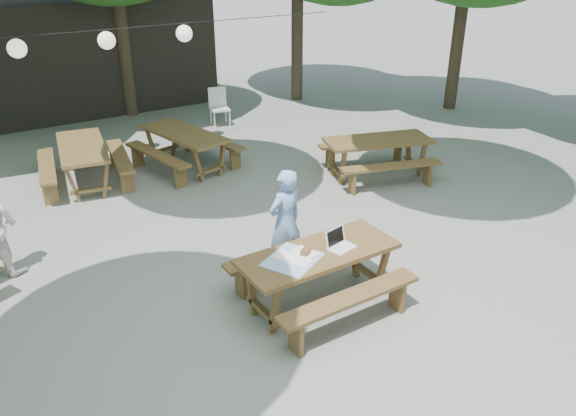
# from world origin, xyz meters

# --- Properties ---
(ground) EXTENTS (80.00, 80.00, 0.00)m
(ground) POSITION_xyz_m (0.00, 0.00, 0.00)
(ground) COLOR slate
(ground) RESTS_ON ground
(pavilion) EXTENTS (6.00, 3.00, 2.80)m
(pavilion) POSITION_xyz_m (0.50, 10.50, 1.40)
(pavilion) COLOR black
(pavilion) RESTS_ON ground
(main_picnic_table) EXTENTS (2.00, 1.58, 0.75)m
(main_picnic_table) POSITION_xyz_m (0.29, -0.45, 0.39)
(main_picnic_table) COLOR #50371C
(main_picnic_table) RESTS_ON ground
(picnic_table_ne) EXTENTS (2.28, 2.07, 0.75)m
(picnic_table_ne) POSITION_xyz_m (3.67, 2.37, 0.39)
(picnic_table_ne) COLOR #50371C
(picnic_table_ne) RESTS_ON ground
(picnic_table_far_w) EXTENTS (1.87, 2.13, 0.75)m
(picnic_table_far_w) POSITION_xyz_m (-1.18, 5.01, 0.39)
(picnic_table_far_w) COLOR #50371C
(picnic_table_far_w) RESTS_ON ground
(picnic_table_far_e) EXTENTS (1.94, 2.19, 0.75)m
(picnic_table_far_e) POSITION_xyz_m (0.72, 4.73, 0.39)
(picnic_table_far_e) COLOR #50371C
(picnic_table_far_e) RESTS_ON ground
(woman) EXTENTS (0.60, 0.45, 1.51)m
(woman) POSITION_xyz_m (0.35, 0.41, 0.75)
(woman) COLOR #7EA2E5
(woman) RESTS_ON ground
(plastic_chair) EXTENTS (0.52, 0.52, 0.90)m
(plastic_chair) POSITION_xyz_m (2.56, 6.95, 0.26)
(plastic_chair) COLOR silver
(plastic_chair) RESTS_ON ground
(laptop) EXTENTS (0.38, 0.32, 0.24)m
(laptop) POSITION_xyz_m (0.56, -0.50, 0.81)
(laptop) COLOR white
(laptop) RESTS_ON main_picnic_table
(tabletop_clutter) EXTENTS (0.83, 0.79, 0.08)m
(tabletop_clutter) POSITION_xyz_m (-0.05, -0.45, 0.76)
(tabletop_clutter) COLOR #3575B6
(tabletop_clutter) RESTS_ON main_picnic_table
(paper_lanterns) EXTENTS (9.00, 0.34, 0.38)m
(paper_lanterns) POSITION_xyz_m (-0.19, 6.00, 2.40)
(paper_lanterns) COLOR black
(paper_lanterns) RESTS_ON ground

